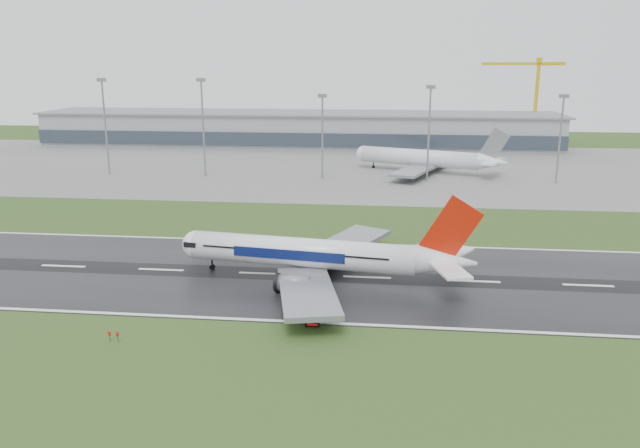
# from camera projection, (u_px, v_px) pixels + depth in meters

# --- Properties ---
(ground) EXTENTS (520.00, 520.00, 0.00)m
(ground) POSITION_uv_depth(u_px,v_px,m) (161.00, 270.00, 121.14)
(ground) COLOR #294419
(ground) RESTS_ON ground
(runway) EXTENTS (400.00, 45.00, 0.10)m
(runway) POSITION_uv_depth(u_px,v_px,m) (161.00, 270.00, 121.13)
(runway) COLOR black
(runway) RESTS_ON ground
(apron) EXTENTS (400.00, 130.00, 0.08)m
(apron) POSITION_uv_depth(u_px,v_px,m) (276.00, 166.00, 241.29)
(apron) COLOR slate
(apron) RESTS_ON ground
(terminal) EXTENTS (240.00, 36.00, 15.00)m
(terminal) POSITION_uv_depth(u_px,v_px,m) (298.00, 130.00, 297.07)
(terminal) COLOR gray
(terminal) RESTS_ON ground
(main_airliner) EXTENTS (62.24, 59.98, 16.40)m
(main_airliner) POSITION_uv_depth(u_px,v_px,m) (322.00, 236.00, 113.94)
(main_airliner) COLOR white
(main_airliner) RESTS_ON runway
(parked_airliner) EXTENTS (72.52, 70.25, 16.77)m
(parked_airliner) POSITION_uv_depth(u_px,v_px,m) (426.00, 149.00, 224.46)
(parked_airliner) COLOR silver
(parked_airliner) RESTS_ON apron
(tower_crane) EXTENTS (40.44, 12.77, 41.00)m
(tower_crane) POSITION_uv_depth(u_px,v_px,m) (536.00, 102.00, 296.24)
(tower_crane) COLOR gold
(tower_crane) RESTS_ON ground
(runway_sign) EXTENTS (2.29, 0.86, 1.04)m
(runway_sign) POSITION_uv_depth(u_px,v_px,m) (312.00, 325.00, 94.83)
(runway_sign) COLOR black
(runway_sign) RESTS_ON ground
(floodmast_1) EXTENTS (0.64, 0.64, 32.43)m
(floodmast_1) POSITION_uv_depth(u_px,v_px,m) (106.00, 129.00, 219.07)
(floodmast_1) COLOR gray
(floodmast_1) RESTS_ON ground
(floodmast_2) EXTENTS (0.64, 0.64, 32.50)m
(floodmast_2) POSITION_uv_depth(u_px,v_px,m) (203.00, 130.00, 215.32)
(floodmast_2) COLOR gray
(floodmast_2) RESTS_ON ground
(floodmast_3) EXTENTS (0.64, 0.64, 27.46)m
(floodmast_3) POSITION_uv_depth(u_px,v_px,m) (322.00, 139.00, 211.56)
(floodmast_3) COLOR gray
(floodmast_3) RESTS_ON ground
(floodmast_4) EXTENTS (0.64, 0.64, 30.52)m
(floodmast_4) POSITION_uv_depth(u_px,v_px,m) (429.00, 136.00, 207.38)
(floodmast_4) COLOR gray
(floodmast_4) RESTS_ON ground
(floodmast_5) EXTENTS (0.64, 0.64, 27.84)m
(floodmast_5) POSITION_uv_depth(u_px,v_px,m) (560.00, 141.00, 203.23)
(floodmast_5) COLOR gray
(floodmast_5) RESTS_ON ground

